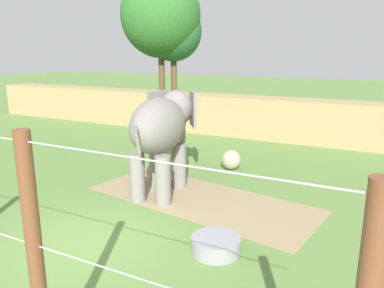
# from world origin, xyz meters

# --- Properties ---
(ground_plane) EXTENTS (120.00, 120.00, 0.00)m
(ground_plane) POSITION_xyz_m (0.00, 0.00, 0.00)
(ground_plane) COLOR #5B7F3D
(dirt_patch) EXTENTS (7.33, 3.89, 0.01)m
(dirt_patch) POSITION_xyz_m (1.20, 3.60, 0.00)
(dirt_patch) COLOR #937F5B
(dirt_patch) RESTS_ON ground
(embankment_wall) EXTENTS (36.00, 1.80, 2.06)m
(embankment_wall) POSITION_xyz_m (0.00, 12.72, 1.03)
(embankment_wall) COLOR tan
(embankment_wall) RESTS_ON ground
(elephant) EXTENTS (2.04, 4.09, 3.06)m
(elephant) POSITION_xyz_m (-0.21, 3.76, 2.03)
(elephant) COLOR gray
(elephant) RESTS_ON ground
(enrichment_ball) EXTENTS (0.74, 0.74, 0.74)m
(enrichment_ball) POSITION_xyz_m (0.94, 6.78, 0.37)
(enrichment_ball) COLOR tan
(enrichment_ball) RESTS_ON ground
(water_tub) EXTENTS (1.10, 1.10, 0.35)m
(water_tub) POSITION_xyz_m (2.83, 0.98, 0.18)
(water_tub) COLOR gray
(water_tub) RESTS_ON ground
(tree_far_left) EXTENTS (4.09, 4.09, 7.91)m
(tree_far_left) POSITION_xyz_m (-8.19, 18.54, 5.73)
(tree_far_left) COLOR brown
(tree_far_left) RESTS_ON ground
(tree_behind_wall) EXTENTS (5.67, 5.67, 9.83)m
(tree_behind_wall) POSITION_xyz_m (-8.86, 17.91, 6.83)
(tree_behind_wall) COLOR brown
(tree_behind_wall) RESTS_ON ground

